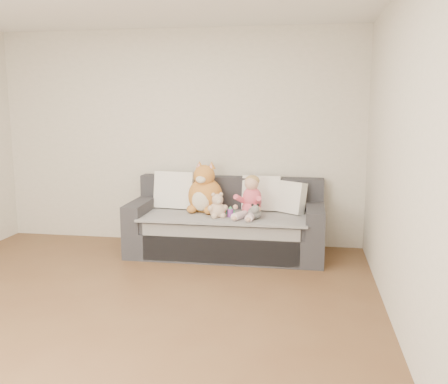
{
  "coord_description": "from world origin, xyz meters",
  "views": [
    {
      "loc": [
        1.55,
        -3.48,
        1.69
      ],
      "look_at": [
        0.67,
        1.87,
        0.75
      ],
      "focal_mm": 40.0,
      "sensor_mm": 36.0,
      "label": 1
    }
  ],
  "objects_px": {
    "plush_cat": "(205,193)",
    "sippy_cup": "(230,211)",
    "sofa": "(227,227)",
    "teddy_bear": "(217,207)",
    "toddler": "(251,199)"
  },
  "relations": [
    {
      "from": "sofa",
      "to": "toddler",
      "type": "xyz_separation_m",
      "value": [
        0.29,
        -0.13,
        0.36
      ]
    },
    {
      "from": "teddy_bear",
      "to": "sippy_cup",
      "type": "height_order",
      "value": "teddy_bear"
    },
    {
      "from": "sofa",
      "to": "teddy_bear",
      "type": "height_order",
      "value": "sofa"
    },
    {
      "from": "plush_cat",
      "to": "sofa",
      "type": "bearing_deg",
      "value": 2.2
    },
    {
      "from": "toddler",
      "to": "sippy_cup",
      "type": "relative_size",
      "value": 4.0
    },
    {
      "from": "toddler",
      "to": "sofa",
      "type": "bearing_deg",
      "value": 169.18
    },
    {
      "from": "sippy_cup",
      "to": "sofa",
      "type": "bearing_deg",
      "value": 109.98
    },
    {
      "from": "toddler",
      "to": "plush_cat",
      "type": "distance_m",
      "value": 0.58
    },
    {
      "from": "teddy_bear",
      "to": "plush_cat",
      "type": "bearing_deg",
      "value": 100.24
    },
    {
      "from": "teddy_bear",
      "to": "sippy_cup",
      "type": "distance_m",
      "value": 0.15
    },
    {
      "from": "teddy_bear",
      "to": "sofa",
      "type": "bearing_deg",
      "value": 51.09
    },
    {
      "from": "sofa",
      "to": "sippy_cup",
      "type": "distance_m",
      "value": 0.31
    },
    {
      "from": "plush_cat",
      "to": "sippy_cup",
      "type": "relative_size",
      "value": 5.16
    },
    {
      "from": "sofa",
      "to": "teddy_bear",
      "type": "bearing_deg",
      "value": -104.33
    },
    {
      "from": "sofa",
      "to": "toddler",
      "type": "bearing_deg",
      "value": -24.22
    }
  ]
}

